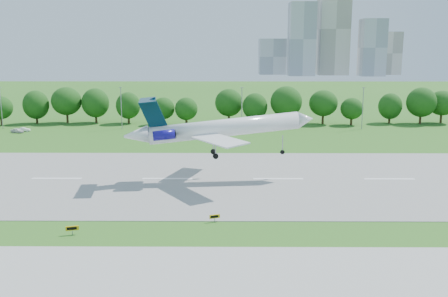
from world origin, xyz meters
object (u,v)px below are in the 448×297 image
at_px(taxi_sign_left, 72,228).
at_px(service_vehicle_a, 24,130).
at_px(service_vehicle_b, 17,131).
at_px(airliner, 215,128).

distance_m(taxi_sign_left, service_vehicle_a, 88.52).
xyz_separation_m(taxi_sign_left, service_vehicle_b, (-39.19, 77.61, -0.20)).
height_order(taxi_sign_left, service_vehicle_b, service_vehicle_b).
xyz_separation_m(airliner, service_vehicle_b, (-56.53, 50.34, -8.69)).
bearing_deg(service_vehicle_a, airliner, -144.20).
distance_m(taxi_sign_left, service_vehicle_b, 86.95).
bearing_deg(service_vehicle_a, service_vehicle_b, 146.41).
bearing_deg(airliner, service_vehicle_b, 130.73).
distance_m(airliner, service_vehicle_a, 77.01).
relative_size(taxi_sign_left, service_vehicle_b, 0.43).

